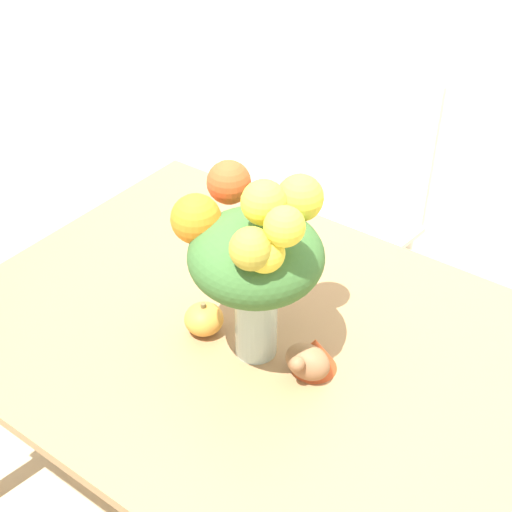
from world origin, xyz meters
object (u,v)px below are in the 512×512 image
at_px(flower_vase, 255,253).
at_px(turkey_figurine, 311,357).
at_px(pumpkin, 204,319).
at_px(dining_chair_near_window, 360,210).

xyz_separation_m(flower_vase, turkey_figurine, (0.15, 0.02, -0.25)).
height_order(flower_vase, pumpkin, flower_vase).
bearing_deg(dining_chair_near_window, pumpkin, -78.14).
bearing_deg(pumpkin, dining_chair_near_window, 95.71).
relative_size(flower_vase, dining_chair_near_window, 0.48).
bearing_deg(turkey_figurine, flower_vase, -173.76).
height_order(flower_vase, dining_chair_near_window, flower_vase).
bearing_deg(pumpkin, flower_vase, 10.02).
xyz_separation_m(flower_vase, dining_chair_near_window, (-0.24, 0.99, -0.50)).
distance_m(flower_vase, pumpkin, 0.29).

